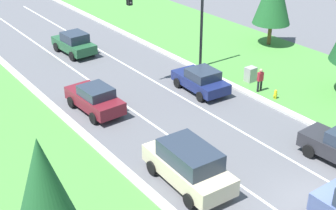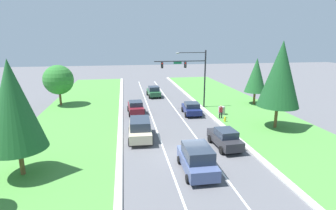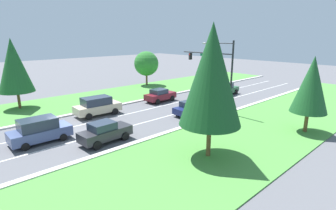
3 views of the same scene
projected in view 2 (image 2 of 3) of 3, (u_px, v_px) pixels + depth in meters
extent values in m
plane|color=#5B5B60|center=(189.00, 158.00, 21.47)|extent=(160.00, 160.00, 0.00)
cube|color=beige|center=(254.00, 152.00, 22.35)|extent=(0.50, 90.00, 0.15)
cube|color=beige|center=(119.00, 162.00, 20.55)|extent=(0.50, 90.00, 0.15)
cube|color=#4C8E3D|center=(309.00, 149.00, 23.20)|extent=(10.00, 90.00, 0.08)
cube|color=#4C8E3D|center=(49.00, 168.00, 19.72)|extent=(10.00, 90.00, 0.08)
cube|color=white|center=(168.00, 160.00, 21.18)|extent=(0.14, 81.00, 0.01)
cube|color=white|center=(210.00, 156.00, 21.75)|extent=(0.14, 81.00, 0.01)
cylinder|color=black|center=(205.00, 79.00, 36.46)|extent=(0.20, 0.20, 8.03)
cylinder|color=black|center=(180.00, 61.00, 35.27)|extent=(7.07, 0.12, 0.12)
cube|color=#147042|center=(178.00, 63.00, 35.26)|extent=(1.10, 0.04, 0.28)
cylinder|color=black|center=(192.00, 53.00, 35.25)|extent=(3.89, 0.09, 0.09)
ellipsoid|color=gray|center=(178.00, 53.00, 34.95)|extent=(0.56, 0.28, 0.20)
cube|color=black|center=(185.00, 65.00, 35.50)|extent=(0.28, 0.32, 0.80)
sphere|color=red|center=(186.00, 63.00, 35.28)|extent=(0.16, 0.16, 0.16)
sphere|color=#2D2D2D|center=(186.00, 65.00, 35.34)|extent=(0.16, 0.16, 0.16)
sphere|color=#2D2D2D|center=(186.00, 67.00, 35.40)|extent=(0.16, 0.16, 0.16)
cube|color=black|center=(162.00, 65.00, 34.99)|extent=(0.28, 0.32, 0.80)
sphere|color=red|center=(162.00, 64.00, 34.77)|extent=(0.16, 0.16, 0.16)
sphere|color=#2D2D2D|center=(162.00, 65.00, 34.83)|extent=(0.16, 0.16, 0.16)
sphere|color=#2D2D2D|center=(162.00, 67.00, 34.89)|extent=(0.16, 0.16, 0.16)
cube|color=beige|center=(140.00, 131.00, 25.39)|extent=(2.26, 5.02, 0.85)
cube|color=#283342|center=(140.00, 123.00, 25.06)|extent=(1.98, 3.04, 0.83)
cylinder|color=black|center=(150.00, 130.00, 27.09)|extent=(0.27, 0.73, 0.72)
cylinder|color=black|center=(130.00, 131.00, 26.84)|extent=(0.27, 0.73, 0.72)
cylinder|color=black|center=(152.00, 141.00, 24.14)|extent=(0.27, 0.73, 0.72)
cylinder|color=black|center=(130.00, 142.00, 23.90)|extent=(0.27, 0.73, 0.72)
cube|color=#28282D|center=(225.00, 139.00, 23.47)|extent=(1.96, 4.39, 0.78)
cube|color=#283342|center=(226.00, 133.00, 23.06)|extent=(1.66, 2.02, 0.61)
cylinder|color=black|center=(227.00, 137.00, 25.01)|extent=(0.28, 0.72, 0.71)
cylinder|color=black|center=(210.00, 139.00, 24.65)|extent=(0.28, 0.72, 0.71)
cylinder|color=black|center=(240.00, 148.00, 22.49)|extent=(0.28, 0.72, 0.71)
cylinder|color=black|center=(222.00, 150.00, 22.13)|extent=(0.28, 0.72, 0.71)
cube|color=#235633|center=(154.00, 92.00, 44.19)|extent=(2.02, 4.36, 0.70)
cube|color=#283342|center=(154.00, 89.00, 43.77)|extent=(1.73, 2.00, 0.71)
cylinder|color=black|center=(158.00, 93.00, 45.71)|extent=(0.27, 0.75, 0.74)
cylinder|color=black|center=(147.00, 93.00, 45.35)|extent=(0.27, 0.75, 0.74)
cylinder|color=black|center=(160.00, 96.00, 43.19)|extent=(0.27, 0.75, 0.74)
cylinder|color=black|center=(149.00, 96.00, 42.83)|extent=(0.27, 0.75, 0.74)
cube|color=maroon|center=(136.00, 108.00, 34.15)|extent=(1.99, 4.41, 0.76)
cube|color=#283342|center=(136.00, 103.00, 33.74)|extent=(1.71, 2.02, 0.58)
cylinder|color=black|center=(141.00, 108.00, 35.69)|extent=(0.27, 0.73, 0.72)
cylinder|color=black|center=(128.00, 109.00, 35.34)|extent=(0.27, 0.73, 0.72)
cylinder|color=black|center=(144.00, 113.00, 33.14)|extent=(0.27, 0.73, 0.72)
cylinder|color=black|center=(130.00, 114.00, 32.79)|extent=(0.27, 0.73, 0.72)
cube|color=navy|center=(191.00, 109.00, 33.81)|extent=(2.15, 4.28, 0.66)
cube|color=#283342|center=(192.00, 105.00, 33.41)|extent=(1.83, 1.97, 0.60)
cylinder|color=black|center=(196.00, 109.00, 35.24)|extent=(0.28, 0.68, 0.67)
cylinder|color=black|center=(182.00, 109.00, 35.03)|extent=(0.28, 0.68, 0.67)
cylinder|color=black|center=(201.00, 114.00, 32.74)|extent=(0.28, 0.68, 0.67)
cylinder|color=black|center=(186.00, 115.00, 32.54)|extent=(0.28, 0.68, 0.67)
cube|color=#475684|center=(197.00, 162.00, 19.15)|extent=(2.09, 4.67, 0.85)
cube|color=#283342|center=(198.00, 152.00, 18.83)|extent=(1.87, 2.81, 0.88)
cylinder|color=black|center=(204.00, 158.00, 20.79)|extent=(0.24, 0.60, 0.60)
cylinder|color=black|center=(179.00, 160.00, 20.49)|extent=(0.24, 0.60, 0.60)
cylinder|color=black|center=(216.00, 176.00, 18.03)|extent=(0.24, 0.60, 0.60)
cylinder|color=black|center=(188.00, 179.00, 17.72)|extent=(0.24, 0.60, 0.60)
cube|color=#9E9E99|center=(222.00, 111.00, 33.51)|extent=(0.70, 0.60, 1.11)
cylinder|color=black|center=(220.00, 115.00, 31.94)|extent=(0.14, 0.14, 0.84)
cylinder|color=black|center=(222.00, 115.00, 31.96)|extent=(0.14, 0.14, 0.84)
cube|color=maroon|center=(221.00, 110.00, 31.77)|extent=(0.40, 0.25, 0.60)
sphere|color=tan|center=(221.00, 106.00, 31.66)|extent=(0.22, 0.22, 0.22)
cylinder|color=gold|center=(225.00, 120.00, 30.66)|extent=(0.20, 0.20, 0.55)
sphere|color=gold|center=(225.00, 117.00, 30.58)|extent=(0.18, 0.18, 0.18)
cylinder|color=gold|center=(224.00, 120.00, 30.63)|extent=(0.10, 0.09, 0.09)
cylinder|color=gold|center=(226.00, 120.00, 30.67)|extent=(0.10, 0.09, 0.09)
cylinder|color=brown|center=(276.00, 117.00, 28.42)|extent=(0.32, 0.32, 2.48)
cone|color=#194C23|center=(280.00, 74.00, 27.27)|extent=(4.31, 4.31, 6.90)
cylinder|color=brown|center=(254.00, 98.00, 38.85)|extent=(0.32, 0.32, 1.90)
cone|color=#1E5628|center=(256.00, 75.00, 38.01)|extent=(3.10, 3.10, 4.96)
cylinder|color=brown|center=(60.00, 98.00, 38.16)|extent=(0.32, 0.32, 2.23)
sphere|color=#2D752D|center=(58.00, 80.00, 37.50)|extent=(4.23, 4.23, 4.23)
cylinder|color=brown|center=(22.00, 162.00, 18.55)|extent=(0.32, 0.32, 2.06)
cone|color=#1E5628|center=(13.00, 105.00, 17.53)|extent=(3.89, 3.89, 6.23)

